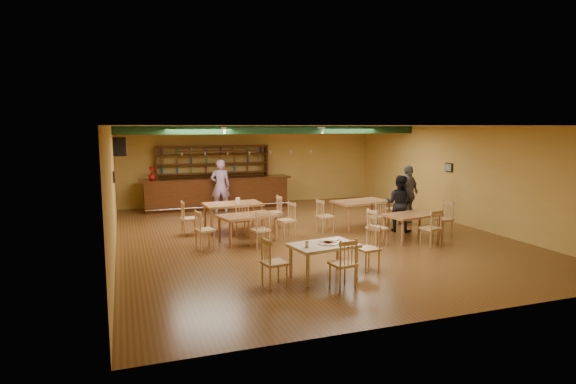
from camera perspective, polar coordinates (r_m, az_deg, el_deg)
name	(u,v)px	position (r m, az deg, el deg)	size (l,w,h in m)	color
floor	(308,235)	(13.16, 2.41, -5.23)	(12.00, 12.00, 0.00)	#583519
ceiling_beam	(276,130)	(15.45, -1.41, 7.46)	(10.00, 0.30, 0.25)	black
track_rail_left	(217,128)	(15.58, -8.47, 7.64)	(0.05, 2.50, 0.05)	silver
track_rail_right	(310,128)	(16.49, 2.62, 7.73)	(0.05, 2.50, 0.05)	silver
ac_unit	(120,146)	(16.11, -19.55, 5.18)	(0.34, 0.70, 0.48)	silver
picture_left	(114,177)	(12.96, -20.18, 1.71)	(0.04, 0.34, 0.28)	black
picture_right	(449,167)	(15.81, 18.74, 2.81)	(0.04, 0.34, 0.28)	black
bar_counter	(217,193)	(17.52, -8.52, -0.14)	(5.44, 0.85, 1.13)	#391B0B
back_bar_hutch	(213,176)	(18.06, -8.94, 1.93)	(4.21, 0.40, 2.28)	#391B0B
poinsettia	(152,173)	(17.15, -16.04, 2.16)	(0.26, 0.26, 0.47)	#AF1110
dining_table_a	(233,217)	(13.72, -6.61, -3.01)	(1.61, 0.97, 0.81)	#925933
dining_table_b	(361,214)	(14.25, 8.73, -2.65)	(1.61, 0.97, 0.80)	#925933
dining_table_c	(248,228)	(12.39, -4.87, -4.37)	(1.44, 0.87, 0.72)	#925933
dining_table_d	(411,227)	(12.93, 14.59, -4.11)	(1.42, 0.85, 0.71)	#925933
near_table	(323,261)	(9.53, 4.28, -8.23)	(1.28, 0.82, 0.69)	tan
pizza_tray	(328,243)	(9.48, 4.81, -6.14)	(0.40, 0.40, 0.01)	silver
parmesan_shaker	(307,245)	(9.15, 2.28, -6.32)	(0.07, 0.07, 0.11)	#EAE5C6
napkin_stack	(335,240)	(9.73, 5.61, -5.74)	(0.20, 0.15, 0.03)	white
pizza_server	(333,242)	(9.57, 5.46, -5.95)	(0.32, 0.09, 0.00)	silver
side_plate	(351,244)	(9.49, 7.55, -6.17)	(0.22, 0.22, 0.01)	white
patron_bar	(220,186)	(16.66, -8.11, 0.72)	(0.68, 0.44, 1.85)	purple
patron_right_a	(399,203)	(13.90, 13.22, -1.34)	(0.78, 0.61, 1.61)	black
patron_right_b	(408,194)	(15.13, 14.22, -0.26)	(1.06, 0.44, 1.81)	slate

